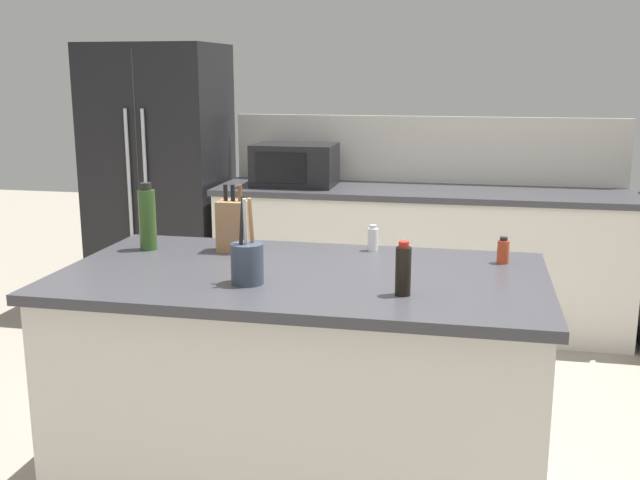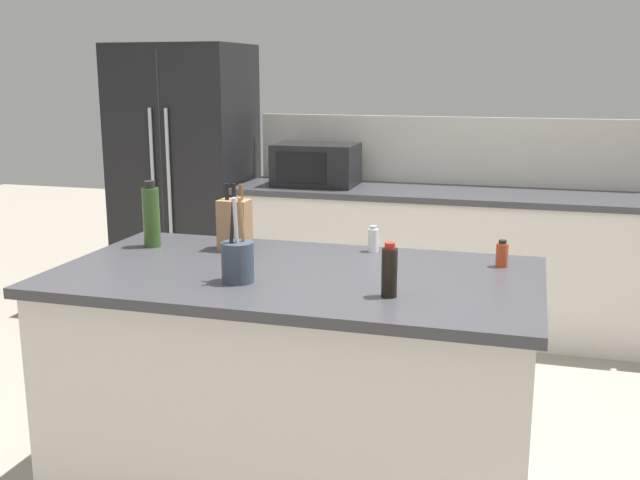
# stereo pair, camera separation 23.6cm
# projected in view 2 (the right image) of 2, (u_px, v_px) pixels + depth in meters

# --- Properties ---
(back_counter_run) EXTENTS (2.75, 0.66, 0.94)m
(back_counter_run) POSITION_uv_depth(u_px,v_px,m) (440.00, 260.00, 4.99)
(back_counter_run) COLOR beige
(back_counter_run) RESTS_ON ground_plane
(wall_backsplash) EXTENTS (2.71, 0.03, 0.46)m
(wall_backsplash) POSITION_uv_depth(u_px,v_px,m) (449.00, 151.00, 5.13)
(wall_backsplash) COLOR beige
(wall_backsplash) RESTS_ON back_counter_run
(kitchen_island) EXTENTS (1.88, 1.02, 0.94)m
(kitchen_island) POSITION_uv_depth(u_px,v_px,m) (296.00, 384.00, 3.01)
(kitchen_island) COLOR beige
(kitchen_island) RESTS_ON ground_plane
(refrigerator) EXTENTS (0.90, 0.75, 1.89)m
(refrigerator) POSITION_uv_depth(u_px,v_px,m) (186.00, 178.00, 5.44)
(refrigerator) COLOR black
(refrigerator) RESTS_ON ground_plane
(microwave) EXTENTS (0.55, 0.39, 0.28)m
(microwave) POSITION_uv_depth(u_px,v_px,m) (316.00, 165.00, 5.09)
(microwave) COLOR black
(microwave) RESTS_ON back_counter_run
(knife_block) EXTENTS (0.13, 0.10, 0.29)m
(knife_block) POSITION_uv_depth(u_px,v_px,m) (235.00, 224.00, 3.24)
(knife_block) COLOR #936B47
(knife_block) RESTS_ON kitchen_island
(utensil_crock) EXTENTS (0.12, 0.12, 0.32)m
(utensil_crock) POSITION_uv_depth(u_px,v_px,m) (238.00, 260.00, 2.75)
(utensil_crock) COLOR #333D4C
(utensil_crock) RESTS_ON kitchen_island
(olive_oil_bottle) EXTENTS (0.07, 0.07, 0.29)m
(olive_oil_bottle) POSITION_uv_depth(u_px,v_px,m) (151.00, 216.00, 3.29)
(olive_oil_bottle) COLOR #2D4C1E
(olive_oil_bottle) RESTS_ON kitchen_island
(spice_jar_paprika) EXTENTS (0.05, 0.05, 0.11)m
(spice_jar_paprika) POSITION_uv_depth(u_px,v_px,m) (502.00, 254.00, 2.97)
(spice_jar_paprika) COLOR #B73D1E
(spice_jar_paprika) RESTS_ON kitchen_island
(salt_shaker) EXTENTS (0.05, 0.05, 0.11)m
(salt_shaker) POSITION_uv_depth(u_px,v_px,m) (373.00, 240.00, 3.22)
(salt_shaker) COLOR silver
(salt_shaker) RESTS_ON kitchen_island
(soy_sauce_bottle) EXTENTS (0.06, 0.06, 0.19)m
(soy_sauce_bottle) POSITION_uv_depth(u_px,v_px,m) (389.00, 271.00, 2.56)
(soy_sauce_bottle) COLOR black
(soy_sauce_bottle) RESTS_ON kitchen_island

